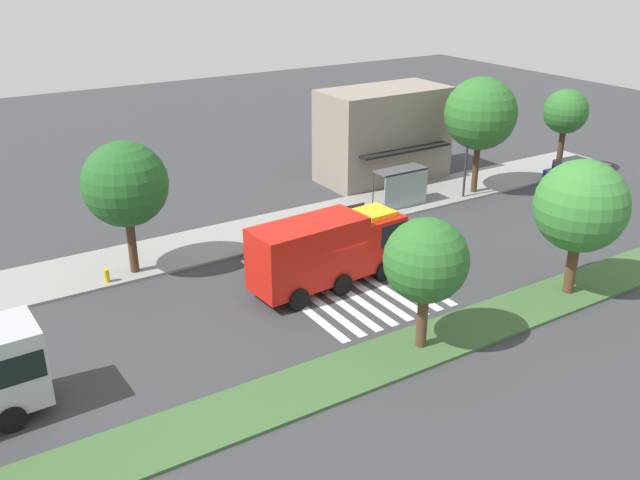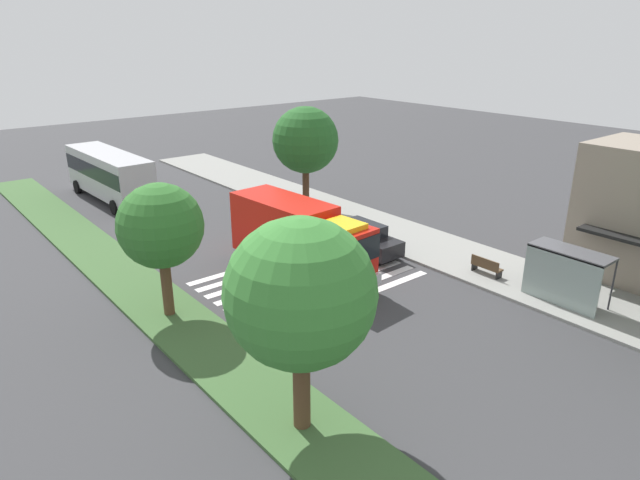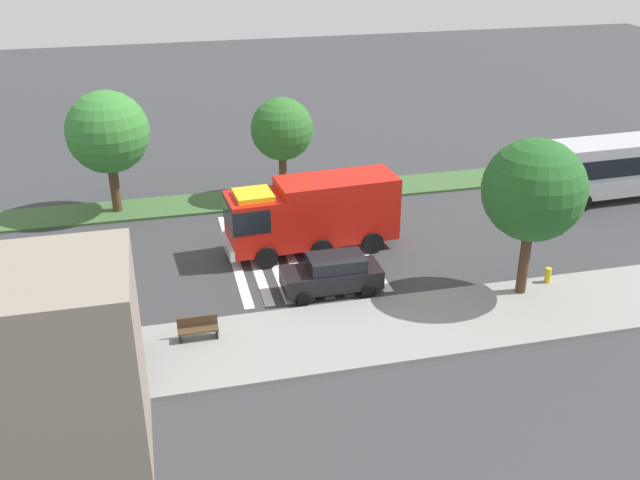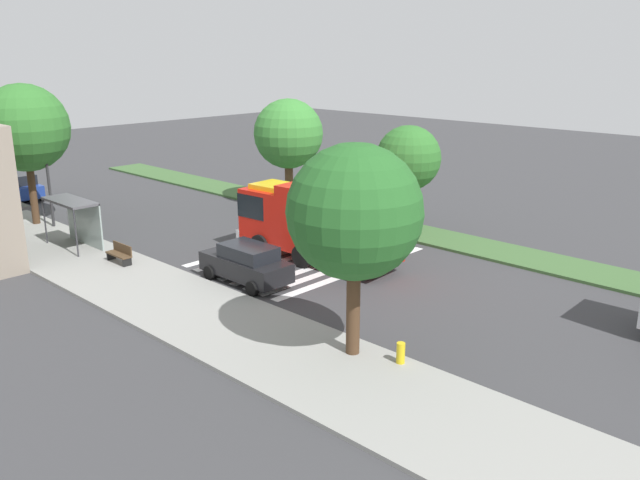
% 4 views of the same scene
% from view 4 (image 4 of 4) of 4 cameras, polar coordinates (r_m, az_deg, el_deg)
% --- Properties ---
extents(ground_plane, '(120.00, 120.00, 0.00)m').
position_cam_4_polar(ground_plane, '(32.01, -0.52, -1.67)').
color(ground_plane, '#38383A').
extents(sidewalk, '(60.00, 4.86, 0.14)m').
position_cam_4_polar(sidewalk, '(27.14, -12.56, -5.30)').
color(sidewalk, gray).
rests_on(sidewalk, ground_plane).
extents(median_strip, '(60.00, 3.00, 0.14)m').
position_cam_4_polar(median_strip, '(37.22, 7.18, 0.90)').
color(median_strip, '#3D6033').
rests_on(median_strip, ground_plane).
extents(crosswalk, '(6.75, 10.16, 0.01)m').
position_cam_4_polar(crosswalk, '(32.33, -1.14, -1.48)').
color(crosswalk, silver).
rests_on(crosswalk, ground_plane).
extents(fire_truck, '(8.73, 3.23, 3.69)m').
position_cam_4_polar(fire_truck, '(31.29, -0.43, 1.80)').
color(fire_truck, red).
rests_on(fire_truck, ground_plane).
extents(parked_car_west, '(4.41, 2.00, 1.75)m').
position_cam_4_polar(parked_car_west, '(28.72, -6.44, -2.02)').
color(parked_car_west, black).
rests_on(parked_car_west, ground_plane).
extents(parked_car_mid, '(4.47, 2.15, 1.79)m').
position_cam_4_polar(parked_car_mid, '(49.06, -24.79, 4.28)').
color(parked_car_mid, navy).
rests_on(parked_car_mid, ground_plane).
extents(bus_stop_shelter, '(3.50, 1.40, 2.46)m').
position_cam_4_polar(bus_stop_shelter, '(35.48, -20.40, 2.25)').
color(bus_stop_shelter, '#4C4C51').
rests_on(bus_stop_shelter, sidewalk).
extents(bench_near_shelter, '(1.60, 0.50, 0.90)m').
position_cam_4_polar(bench_near_shelter, '(32.35, -17.04, -1.12)').
color(bench_near_shelter, '#4C3823').
rests_on(bench_near_shelter, sidewalk).
extents(street_lamp, '(0.36, 0.36, 5.83)m').
position_cam_4_polar(street_lamp, '(39.69, -22.70, 5.95)').
color(street_lamp, '#2D2D30').
rests_on(street_lamp, sidewalk).
extents(sidewalk_tree_far_west, '(4.36, 4.36, 7.03)m').
position_cam_4_polar(sidewalk_tree_far_west, '(20.55, 3.04, 2.40)').
color(sidewalk_tree_far_west, '#47301E').
rests_on(sidewalk_tree_far_west, sidewalk).
extents(sidewalk_tree_west, '(4.89, 4.89, 7.96)m').
position_cam_4_polar(sidewalk_tree_west, '(40.52, -24.34, 8.88)').
color(sidewalk_tree_west, '#47301E').
rests_on(sidewalk_tree_west, sidewalk).
extents(median_tree_far_west, '(3.56, 3.56, 5.81)m').
position_cam_4_polar(median_tree_far_west, '(36.22, 7.71, 7.04)').
color(median_tree_far_west, '#513823').
rests_on(median_tree_far_west, median_strip).
extents(median_tree_west, '(4.44, 4.44, 6.76)m').
position_cam_4_polar(median_tree_west, '(42.36, -2.77, 9.20)').
color(median_tree_west, '#513823').
rests_on(median_tree_west, median_strip).
extents(fire_hydrant, '(0.28, 0.28, 0.70)m').
position_cam_4_polar(fire_hydrant, '(21.50, 7.04, -9.74)').
color(fire_hydrant, gold).
rests_on(fire_hydrant, sidewalk).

